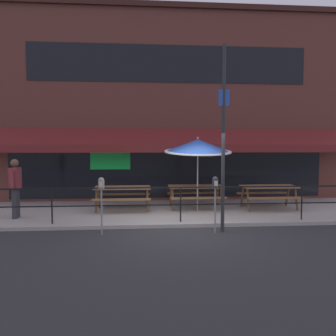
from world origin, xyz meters
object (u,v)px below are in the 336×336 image
(picnic_table_left, at_px, (123,192))
(picnic_table_centre, at_px, (196,190))
(parking_meter_near, at_px, (101,189))
(parking_meter_far, at_px, (215,188))
(picnic_table_right, at_px, (269,191))
(street_sign_pole, at_px, (223,137))
(pedestrian_walking, at_px, (15,185))
(patio_umbrella_centre, at_px, (198,146))

(picnic_table_left, xyz_separation_m, picnic_table_centre, (2.42, 0.14, 0.00))
(parking_meter_near, xyz_separation_m, parking_meter_far, (2.81, -0.02, 0.00))
(picnic_table_right, xyz_separation_m, street_sign_pole, (-2.17, -2.43, 1.70))
(picnic_table_centre, bearing_deg, parking_meter_near, -135.15)
(picnic_table_left, bearing_deg, parking_meter_near, -97.66)
(picnic_table_centre, distance_m, pedestrian_walking, 5.54)
(parking_meter_near, bearing_deg, pedestrian_walking, 147.68)
(parking_meter_near, height_order, street_sign_pole, street_sign_pole)
(patio_umbrella_centre, height_order, street_sign_pole, street_sign_pole)
(patio_umbrella_centre, bearing_deg, pedestrian_walking, -172.45)
(parking_meter_far, bearing_deg, picnic_table_centre, 90.69)
(patio_umbrella_centre, xyz_separation_m, street_sign_pole, (0.25, -2.31, 0.22))
(picnic_table_left, distance_m, pedestrian_walking, 3.17)
(pedestrian_walking, height_order, parking_meter_far, pedestrian_walking)
(picnic_table_right, height_order, street_sign_pole, street_sign_pole)
(picnic_table_left, bearing_deg, pedestrian_walking, -162.55)
(pedestrian_walking, distance_m, parking_meter_far, 5.72)
(picnic_table_left, xyz_separation_m, parking_meter_near, (-0.35, -2.62, 0.44))
(patio_umbrella_centre, xyz_separation_m, parking_meter_far, (0.03, -2.42, -1.03))
(picnic_table_centre, relative_size, patio_umbrella_centre, 0.75)
(picnic_table_left, bearing_deg, patio_umbrella_centre, -5.32)
(parking_meter_far, xyz_separation_m, street_sign_pole, (0.22, 0.11, 1.25))
(picnic_table_centre, xyz_separation_m, parking_meter_far, (0.03, -2.78, 0.44))
(picnic_table_centre, xyz_separation_m, pedestrian_walking, (-5.43, -1.08, 0.35))
(pedestrian_walking, relative_size, parking_meter_near, 1.20)
(picnic_table_left, height_order, picnic_table_right, same)
(parking_meter_near, bearing_deg, patio_umbrella_centre, 40.85)
(pedestrian_walking, xyz_separation_m, parking_meter_far, (5.46, -1.70, 0.09))
(picnic_table_right, distance_m, patio_umbrella_centre, 2.84)
(picnic_table_centre, relative_size, street_sign_pole, 0.38)
(picnic_table_right, bearing_deg, patio_umbrella_centre, -177.03)
(picnic_table_left, height_order, picnic_table_centre, same)
(picnic_table_right, bearing_deg, parking_meter_far, -133.15)
(parking_meter_far, bearing_deg, pedestrian_walking, 162.69)
(picnic_table_centre, bearing_deg, picnic_table_left, -176.80)
(picnic_table_left, xyz_separation_m, picnic_table_right, (4.84, -0.10, 0.00))
(picnic_table_left, distance_m, street_sign_pole, 4.05)
(picnic_table_right, height_order, patio_umbrella_centre, patio_umbrella_centre)
(street_sign_pole, bearing_deg, picnic_table_right, 48.30)
(picnic_table_left, distance_m, picnic_table_right, 4.84)
(picnic_table_centre, relative_size, pedestrian_walking, 1.05)
(street_sign_pole, bearing_deg, parking_meter_far, -152.59)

